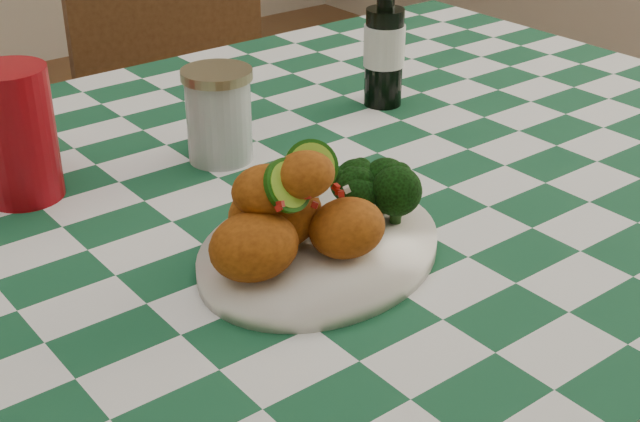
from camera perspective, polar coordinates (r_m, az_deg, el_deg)
plate at (r=0.93m, az=0.00°, el=-2.52°), size 0.35×0.31×0.02m
fried_chicken_pile at (r=0.88m, az=-1.36°, el=0.52°), size 0.17×0.13×0.11m
broccoli_side at (r=0.96m, az=3.44°, el=1.35°), size 0.08×0.08×0.06m
red_tumbler at (r=1.08m, az=-18.88°, el=4.68°), size 0.10×0.10×0.16m
ketchup_bottle at (r=1.16m, az=-18.36°, el=5.59°), size 0.07×0.07×0.13m
mason_jar at (r=1.14m, az=-6.50°, el=6.11°), size 0.11×0.11×0.12m
beer_bottle at (r=1.31m, az=4.16°, el=11.23°), size 0.08×0.08×0.21m
wooden_chair_right at (r=1.93m, az=-7.26°, el=3.36°), size 0.51×0.52×0.95m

